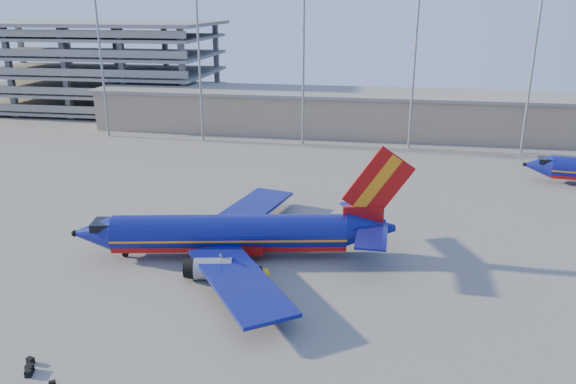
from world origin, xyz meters
TOP-DOWN VIEW (x-y plane):
  - ground at (0.00, 0.00)m, footprint 220.00×220.00m
  - terminal_building at (10.00, 58.00)m, footprint 122.00×16.00m
  - parking_garage at (-62.00, 74.05)m, footprint 62.00×32.00m
  - light_mast_row at (5.00, 46.00)m, footprint 101.60×1.60m
  - aircraft_main at (-4.62, -4.90)m, footprint 35.78×34.11m
  - baggage_tug at (-1.21, -10.94)m, footprint 2.70×2.16m
  - luggage_pile at (-14.69, -26.97)m, footprint 3.69×2.63m

SIDE VIEW (x-z plane):
  - ground at x=0.00m, z-range 0.00..0.00m
  - luggage_pile at x=-14.69m, z-range -0.02..0.53m
  - baggage_tug at x=-1.21m, z-range 0.03..1.72m
  - aircraft_main at x=-4.62m, z-range -3.50..8.71m
  - terminal_building at x=10.00m, z-range 0.07..8.57m
  - parking_garage at x=-62.00m, z-range 1.03..22.43m
  - light_mast_row at x=5.00m, z-range 3.23..31.88m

